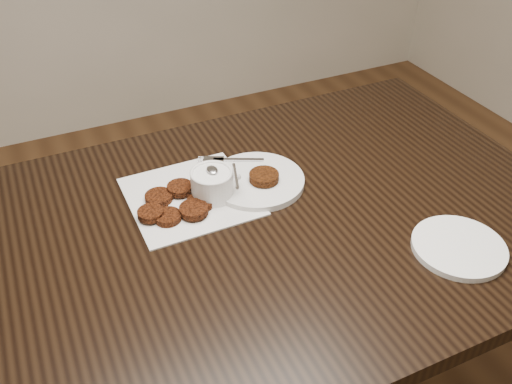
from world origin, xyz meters
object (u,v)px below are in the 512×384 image
at_px(table, 258,332).
at_px(sauce_ramekin, 211,172).
at_px(plate_with_patty, 257,178).
at_px(napkin, 191,196).
at_px(plate_empty, 459,247).

xyz_separation_m(table, sauce_ramekin, (-0.06, 0.12, 0.44)).
height_order(table, plate_with_patty, plate_with_patty).
bearing_deg(napkin, sauce_ramekin, -24.38).
distance_m(table, plate_with_patty, 0.41).
relative_size(table, sauce_ramekin, 10.65).
bearing_deg(sauce_ramekin, table, -63.17).
height_order(table, napkin, napkin).
bearing_deg(sauce_ramekin, plate_empty, -43.95).
distance_m(sauce_ramekin, plate_with_patty, 0.12).
relative_size(sauce_ramekin, plate_empty, 0.70).
distance_m(napkin, plate_with_patty, 0.16).
height_order(sauce_ramekin, plate_empty, sauce_ramekin).
distance_m(sauce_ramekin, plate_empty, 0.54).
bearing_deg(sauce_ramekin, plate_with_patty, 2.75).
distance_m(table, plate_empty, 0.56).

